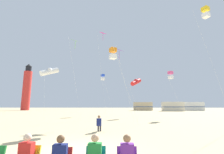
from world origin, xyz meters
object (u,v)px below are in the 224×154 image
object	(u,v)px
rv_van_tan	(143,106)
rv_van_white	(193,106)
kite_diamond_violet	(119,52)
kite_box_blue	(103,77)
rv_van_cream	(173,106)
kite_diamond_magenta	(103,37)
kite_tube_scarlet	(136,82)
kite_flyer_standing	(99,123)
kite_tube_white	(50,71)
lighthouse_distant	(27,88)
kite_box_orange	(113,53)
kite_diamond_lime	(75,44)
kite_box_rainbow	(171,75)
kite_box_gold	(206,13)

from	to	relation	value
rv_van_tan	rv_van_white	size ratio (longest dim) A/B	1.02
kite_diamond_violet	kite_box_blue	world-z (taller)	kite_diamond_violet
rv_van_cream	rv_van_white	world-z (taller)	same
kite_diamond_violet	kite_diamond_magenta	xyz separation A→B (m)	(-2.45, 4.75, 4.12)
kite_tube_scarlet	kite_flyer_standing	bearing A→B (deg)	-107.35
kite_tube_white	kite_diamond_magenta	size ratio (longest dim) A/B	0.53
lighthouse_distant	kite_box_blue	bearing A→B (deg)	-41.01
kite_tube_white	kite_box_blue	world-z (taller)	kite_box_blue
kite_diamond_violet	kite_box_blue	bearing A→B (deg)	104.01
kite_box_blue	rv_van_white	xyz separation A→B (m)	(28.59, 24.75, -5.85)
kite_diamond_magenta	rv_van_tan	world-z (taller)	kite_diamond_magenta
kite_tube_scarlet	rv_van_tan	distance (m)	30.78
kite_box_orange	kite_tube_white	distance (m)	10.02
kite_flyer_standing	lighthouse_distant	world-z (taller)	lighthouse_distant
kite_box_orange	kite_tube_scarlet	size ratio (longest dim) A/B	1.20
kite_flyer_standing	kite_box_blue	bearing A→B (deg)	-86.29
rv_van_cream	kite_tube_white	bearing A→B (deg)	-129.60
rv_van_cream	rv_van_white	bearing A→B (deg)	29.80
kite_tube_white	lighthouse_distant	distance (m)	42.96
kite_tube_scarlet	rv_van_white	size ratio (longest dim) A/B	0.98
kite_diamond_lime	rv_van_tan	bearing A→B (deg)	67.87
kite_tube_scarlet	lighthouse_distant	size ratio (longest dim) A/B	0.38
kite_box_blue	kite_flyer_standing	bearing A→B (deg)	-85.75
kite_diamond_magenta	rv_van_white	size ratio (longest dim) A/B	2.03
kite_box_blue	kite_box_rainbow	bearing A→B (deg)	-31.62
rv_van_tan	kite_tube_scarlet	bearing A→B (deg)	-96.28
kite_diamond_lime	rv_van_cream	xyz separation A→B (m)	(23.01, 30.66, -8.64)
kite_flyer_standing	rv_van_cream	bearing A→B (deg)	-116.12
kite_diamond_lime	rv_van_tan	size ratio (longest dim) A/B	1.62
kite_diamond_violet	kite_diamond_lime	bearing A→B (deg)	163.43
kite_box_blue	rv_van_tan	distance (m)	28.59
kite_box_blue	rv_van_white	world-z (taller)	kite_box_blue
kite_tube_white	kite_diamond_lime	bearing A→B (deg)	-5.26
kite_flyer_standing	rv_van_cream	xyz separation A→B (m)	(18.73, 39.12, 0.78)
kite_diamond_violet	lighthouse_distant	xyz separation A→B (m)	(-32.74, 38.05, -0.33)
rv_van_white	kite_flyer_standing	bearing A→B (deg)	-120.57
kite_box_rainbow	rv_van_tan	world-z (taller)	kite_box_rainbow
kite_box_gold	rv_van_white	world-z (taller)	kite_box_gold
kite_box_rainbow	lighthouse_distant	size ratio (longest dim) A/B	0.41
kite_diamond_lime	kite_tube_white	bearing A→B (deg)	174.74
kite_flyer_standing	rv_van_cream	world-z (taller)	rv_van_cream
kite_tube_scarlet	rv_van_tan	world-z (taller)	kite_tube_scarlet
kite_tube_scarlet	kite_diamond_magenta	distance (m)	9.00
kite_box_orange	kite_diamond_lime	bearing A→B (deg)	137.38
kite_diamond_violet	rv_van_cream	size ratio (longest dim) A/B	1.34
kite_tube_white	rv_van_cream	bearing A→B (deg)	48.98
kite_tube_scarlet	kite_box_gold	xyz separation A→B (m)	(6.06, -10.83, 5.69)
lighthouse_distant	rv_van_white	distance (m)	58.64
rv_van_white	rv_van_cream	bearing A→B (deg)	-150.29
kite_box_gold	kite_box_blue	distance (m)	19.89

